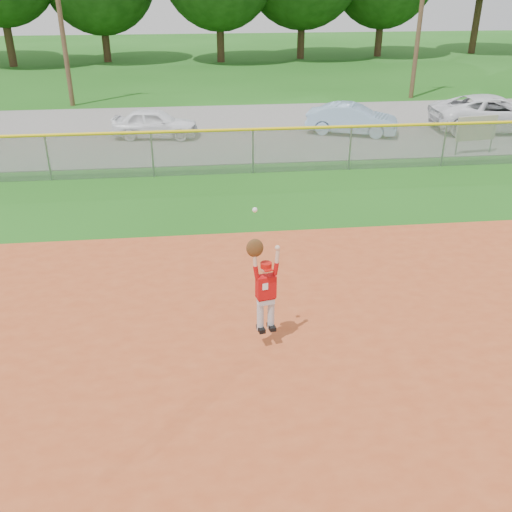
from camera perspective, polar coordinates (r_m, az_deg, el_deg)
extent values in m
plane|color=#1B5613|center=(10.69, 5.66, -8.59)|extent=(120.00, 120.00, 0.00)
cube|color=#AE441F|center=(8.48, 10.02, -20.05)|extent=(24.00, 16.00, 0.04)
cube|color=slate|center=(25.36, -1.82, 12.53)|extent=(44.00, 10.00, 0.03)
imported|color=white|center=(24.21, -10.07, 12.95)|extent=(3.61, 1.84, 1.18)
imported|color=#8DB0D2|center=(24.75, 9.57, 13.34)|extent=(3.96, 2.61, 1.23)
imported|color=white|center=(26.95, 22.72, 13.03)|extent=(5.41, 2.73, 1.47)
cylinder|color=gray|center=(22.65, 19.48, 10.73)|extent=(0.05, 0.05, 1.08)
cylinder|color=gray|center=(23.46, 22.49, 10.74)|extent=(0.05, 0.05, 1.08)
cube|color=beige|center=(22.95, 21.20, 11.82)|extent=(1.61, 0.26, 0.90)
cube|color=gray|center=(19.40, -0.30, 10.41)|extent=(40.00, 0.03, 1.50)
cylinder|color=yellow|center=(19.21, -0.31, 12.56)|extent=(40.00, 0.10, 0.10)
cylinder|color=gray|center=(19.84, -20.08, 9.17)|extent=(0.06, 0.06, 1.50)
cylinder|color=gray|center=(19.34, -10.32, 9.93)|extent=(0.06, 0.06, 1.50)
cylinder|color=gray|center=(19.40, -0.30, 10.41)|extent=(0.06, 0.06, 1.50)
cylinder|color=gray|center=(20.02, 9.39, 10.57)|extent=(0.06, 0.06, 1.50)
cylinder|color=gray|center=(21.16, 18.26, 10.46)|extent=(0.06, 0.06, 1.50)
cylinder|color=#4C3823|center=(31.15, -19.06, 22.19)|extent=(0.24, 0.24, 9.00)
cylinder|color=#4C3823|center=(32.86, 16.21, 22.71)|extent=(0.24, 0.24, 9.00)
cylinder|color=#422D1C|center=(46.95, -23.55, 19.69)|extent=(0.56, 0.56, 4.43)
cylinder|color=#422D1C|center=(47.27, -14.87, 20.74)|extent=(0.56, 0.56, 4.11)
cylinder|color=#422D1C|center=(45.90, -3.60, 21.68)|extent=(0.56, 0.56, 4.64)
cylinder|color=#422D1C|center=(47.86, 4.56, 22.00)|extent=(0.56, 0.56, 4.89)
cylinder|color=#422D1C|center=(50.14, 12.30, 21.66)|extent=(0.56, 0.56, 4.78)
cylinder|color=#422D1C|center=(54.16, 21.25, 21.55)|extent=(0.56, 0.56, 5.99)
cylinder|color=silver|center=(10.15, 0.43, -6.07)|extent=(0.15, 0.15, 0.56)
cylinder|color=silver|center=(10.21, 1.51, -5.88)|extent=(0.15, 0.15, 0.56)
cube|color=black|center=(10.26, 0.49, -7.30)|extent=(0.15, 0.24, 0.08)
cube|color=black|center=(10.31, 1.55, -7.10)|extent=(0.15, 0.24, 0.08)
cube|color=silver|center=(10.02, 0.98, -4.46)|extent=(0.32, 0.21, 0.11)
cube|color=maroon|center=(9.98, 0.99, -4.13)|extent=(0.33, 0.23, 0.04)
cube|color=#B90D0F|center=(9.87, 1.00, -3.07)|extent=(0.36, 0.24, 0.42)
cube|color=white|center=(9.76, 0.94, -3.09)|extent=(0.10, 0.03, 0.12)
sphere|color=beige|center=(9.70, 1.01, -1.21)|extent=(0.22, 0.22, 0.19)
cylinder|color=#B8100B|center=(9.68, 1.02, -0.92)|extent=(0.23, 0.23, 0.09)
cube|color=#B8100B|center=(9.61, 1.21, -1.39)|extent=(0.16, 0.14, 0.02)
cylinder|color=#B90D0F|center=(9.67, 0.01, -1.57)|extent=(0.12, 0.10, 0.23)
cylinder|color=beige|center=(9.55, -0.11, -0.35)|extent=(0.10, 0.08, 0.25)
ellipsoid|color=#4C2D14|center=(9.46, -0.12, 0.80)|extent=(0.31, 0.19, 0.33)
sphere|color=white|center=(9.19, -0.12, 4.63)|extent=(0.10, 0.10, 0.08)
cylinder|color=#B90D0F|center=(9.77, 2.00, -1.26)|extent=(0.12, 0.10, 0.23)
cylinder|color=beige|center=(9.67, 2.15, -0.01)|extent=(0.10, 0.08, 0.25)
sphere|color=beige|center=(9.60, 2.16, 0.82)|extent=(0.11, 0.11, 0.09)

